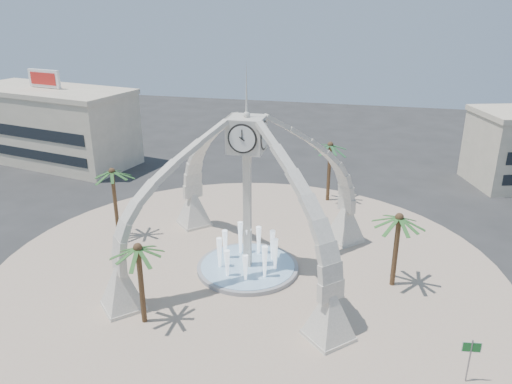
% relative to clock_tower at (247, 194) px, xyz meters
% --- Properties ---
extents(ground, '(140.00, 140.00, 0.00)m').
position_rel_clock_tower_xyz_m(ground, '(0.00, 0.00, -6.49)').
color(ground, '#282828').
rests_on(ground, ground).
extents(plaza, '(40.00, 40.00, 0.06)m').
position_rel_clock_tower_xyz_m(plaza, '(0.00, 0.00, -6.46)').
color(plaza, tan).
rests_on(plaza, ground).
extents(clock_tower, '(17.94, 17.94, 16.30)m').
position_rel_clock_tower_xyz_m(clock_tower, '(0.00, 0.00, 0.00)').
color(clock_tower, silver).
rests_on(clock_tower, ground).
extents(fountain, '(8.00, 8.00, 3.62)m').
position_rel_clock_tower_xyz_m(fountain, '(0.00, 0.00, -6.20)').
color(fountain, gray).
rests_on(fountain, ground).
extents(building_nw, '(23.75, 13.73, 11.90)m').
position_rel_clock_tower_xyz_m(building_nw, '(-32.00, 22.00, -1.66)').
color(building_nw, beige).
rests_on(building_nw, ground).
extents(palm_east, '(4.11, 4.11, 6.31)m').
position_rel_clock_tower_xyz_m(palm_east, '(11.09, 0.35, -1.00)').
color(palm_east, brown).
rests_on(palm_east, ground).
extents(palm_west, '(4.71, 4.71, 6.94)m').
position_rel_clock_tower_xyz_m(palm_west, '(-12.80, 3.01, -0.34)').
color(palm_west, brown).
rests_on(palm_west, ground).
extents(palm_north, '(4.26, 4.26, 6.88)m').
position_rel_clock_tower_xyz_m(palm_north, '(4.62, 16.22, -0.43)').
color(palm_north, brown).
rests_on(palm_north, ground).
extents(palm_south, '(4.05, 4.05, 6.23)m').
position_rel_clock_tower_xyz_m(palm_south, '(-4.96, -8.24, -1.04)').
color(palm_south, brown).
rests_on(palm_south, ground).
extents(street_sign, '(1.03, 0.17, 2.82)m').
position_rel_clock_tower_xyz_m(street_sign, '(14.96, -9.19, -4.47)').
color(street_sign, slate).
rests_on(street_sign, ground).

